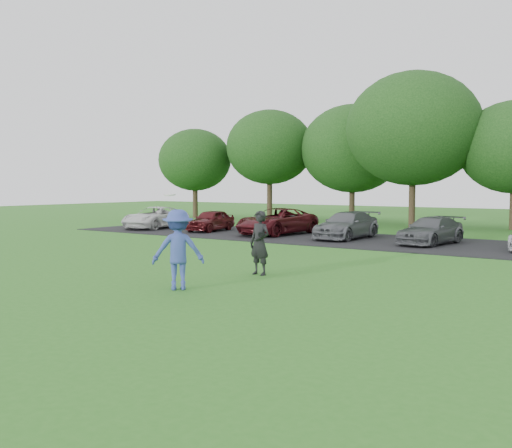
{
  "coord_description": "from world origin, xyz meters",
  "views": [
    {
      "loc": [
        9.11,
        -9.52,
        2.41
      ],
      "look_at": [
        0.0,
        3.5,
        1.3
      ],
      "focal_mm": 40.0,
      "sensor_mm": 36.0,
      "label": 1
    }
  ],
  "objects": [
    {
      "name": "parked_cars",
      "position": [
        -1.18,
        13.04,
        0.61
      ],
      "size": [
        28.34,
        5.07,
        1.25
      ],
      "color": "silver",
      "rests_on": "parking_lot"
    },
    {
      "name": "tree_row",
      "position": [
        1.51,
        22.76,
        4.91
      ],
      "size": [
        42.39,
        9.85,
        8.64
      ],
      "color": "#38281C",
      "rests_on": "ground"
    },
    {
      "name": "parking_lot",
      "position": [
        0.0,
        13.0,
        0.01
      ],
      "size": [
        32.0,
        6.5,
        0.03
      ],
      "primitive_type": "cube",
      "color": "black",
      "rests_on": "ground"
    },
    {
      "name": "camera_bystander",
      "position": [
        0.56,
        2.86,
        0.86
      ],
      "size": [
        0.67,
        0.48,
        1.71
      ],
      "color": "black",
      "rests_on": "ground"
    },
    {
      "name": "frisbee_player",
      "position": [
        0.23,
        0.06,
        0.92
      ],
      "size": [
        1.33,
        1.31,
        2.21
      ],
      "color": "#3A4CA5",
      "rests_on": "ground"
    },
    {
      "name": "ground",
      "position": [
        0.0,
        0.0,
        0.0
      ],
      "size": [
        100.0,
        100.0,
        0.0
      ],
      "primitive_type": "plane",
      "color": "#2E7320",
      "rests_on": "ground"
    }
  ]
}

